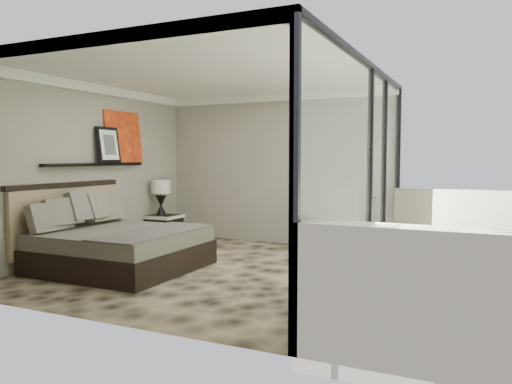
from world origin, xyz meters
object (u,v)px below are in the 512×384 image
at_px(nightstand, 164,227).
at_px(lounger, 420,266).
at_px(ottoman, 510,256).
at_px(bed, 115,245).
at_px(table_lamp, 161,193).

distance_m(nightstand, lounger, 4.91).
relative_size(ottoman, lounger, 0.36).
bearing_deg(bed, ottoman, 20.33).
distance_m(table_lamp, ottoman, 5.96).
bearing_deg(table_lamp, lounger, -11.00).
relative_size(bed, lounger, 1.40).
distance_m(bed, table_lamp, 2.33).
distance_m(table_lamp, lounger, 4.99).
height_order(nightstand, ottoman, nightstand).
height_order(bed, nightstand, bed).
bearing_deg(nightstand, lounger, 1.84).
bearing_deg(lounger, table_lamp, 167.18).
bearing_deg(nightstand, bed, -58.87).
bearing_deg(bed, lounger, 16.13).
bearing_deg(bed, nightstand, 107.69).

